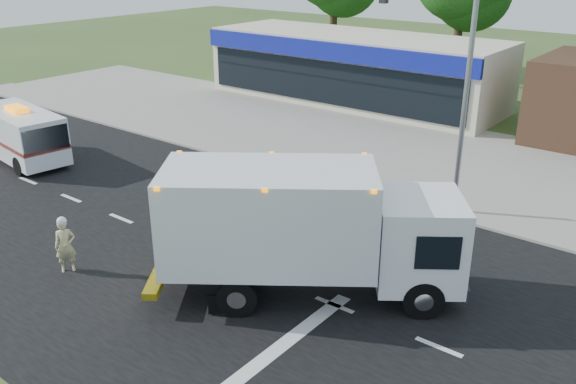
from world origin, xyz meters
name	(u,v)px	position (x,y,z in m)	size (l,w,h in m)	color
ground	(250,271)	(0.00, 0.00, 0.00)	(120.00, 120.00, 0.00)	#385123
road_asphalt	(250,271)	(0.00, 0.00, 0.00)	(60.00, 14.00, 0.02)	black
sidewalk	(387,188)	(0.00, 8.20, 0.06)	(60.00, 2.40, 0.12)	gray
parking_apron	(449,152)	(0.00, 14.00, 0.01)	(60.00, 9.00, 0.02)	gray
lane_markings	(255,306)	(1.35, -1.35, 0.02)	(55.20, 7.00, 0.01)	silver
ems_box_truck	(303,224)	(1.96, -0.03, 2.10)	(8.14, 6.88, 3.65)	black
emergency_worker	(65,245)	(-4.24, -3.26, 0.86)	(0.65, 0.71, 1.74)	tan
ambulance_van	(22,134)	(-14.30, 1.29, 1.25)	(5.47, 2.68, 2.47)	white
retail_strip_mall	(354,68)	(-9.00, 19.93, 2.01)	(18.00, 6.20, 4.00)	beige
traffic_signal_pole	(450,74)	(2.35, 7.60, 4.92)	(3.51, 0.25, 8.00)	gray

